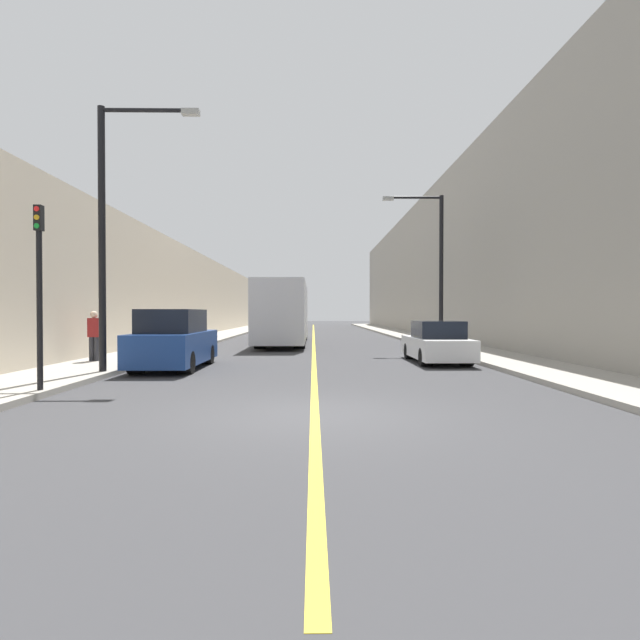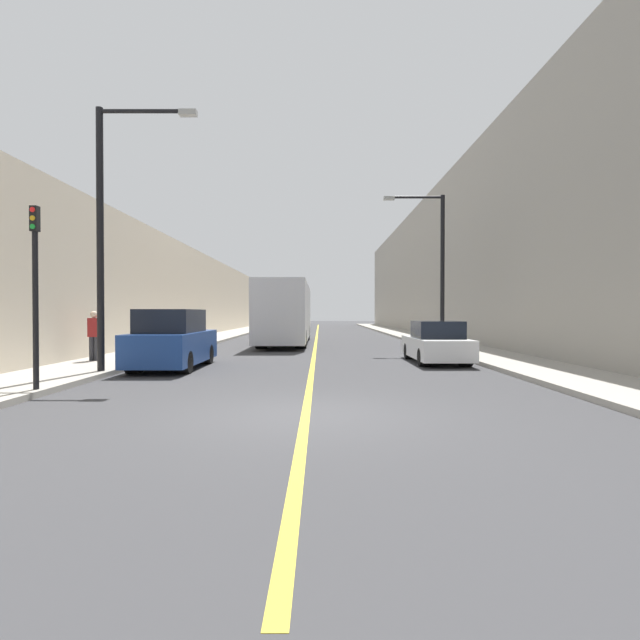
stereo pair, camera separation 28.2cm
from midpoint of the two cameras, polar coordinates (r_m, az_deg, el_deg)
ground_plane at (r=8.97m, az=-1.52°, el=-10.83°), size 200.00×200.00×0.00m
sidewalk_left at (r=39.49m, az=-11.31°, el=-1.70°), size 2.73×72.00×0.14m
sidewalk_right at (r=39.45m, az=9.42°, el=-1.70°), size 2.73×72.00×0.14m
building_row_left at (r=40.22m, az=-16.04°, el=2.68°), size 4.00×72.00×6.25m
building_row_right at (r=40.31m, az=14.17°, el=5.97°), size 4.00×72.00×10.87m
road_center_line at (r=38.83m, az=-0.95°, el=-1.83°), size 0.16×72.00×0.01m
bus at (r=29.15m, az=-4.38°, el=0.89°), size 2.57×12.58×3.44m
parked_suv_left at (r=16.81m, az=-16.81°, el=-2.36°), size 1.88×4.64×1.92m
car_right_near at (r=18.62m, az=12.77°, el=-2.66°), size 1.77×4.38×1.51m
street_lamp_left at (r=15.66m, az=-23.24°, el=10.53°), size 2.88×0.24×7.51m
street_lamp_right at (r=24.31m, az=12.73°, el=6.71°), size 2.88×0.24×7.21m
traffic_light at (r=12.41m, az=-29.98°, el=3.06°), size 0.16×0.18×3.98m
pedestrian at (r=18.99m, az=-24.81°, el=-1.58°), size 0.38×0.24×1.73m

